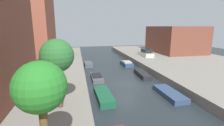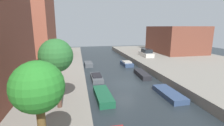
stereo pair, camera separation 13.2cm
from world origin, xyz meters
name	(u,v)px [view 2 (the right image)]	position (x,y,z in m)	size (l,w,h in m)	color
ground_plane	(125,84)	(0.00, 0.00, 0.00)	(84.00, 84.00, 0.00)	#232B30
quay_right	(223,74)	(15.00, 0.00, 0.50)	(20.00, 64.00, 1.00)	gray
apartment_tower_far	(24,2)	(-16.00, 18.91, 12.19)	(10.00, 13.12, 22.37)	brown
low_block_right	(175,39)	(18.00, 17.56, 4.15)	(10.00, 12.84, 6.30)	brown
street_tree_1	(38,89)	(-7.36, -12.70, 4.83)	(2.08, 2.08, 4.96)	brown
street_tree_2	(56,56)	(-7.36, -6.71, 5.06)	(2.50, 2.50, 5.38)	brown
parked_car	(146,53)	(8.59, 13.28, 1.66)	(1.98, 4.73, 1.58)	beige
moored_boat_left_2	(103,96)	(-3.45, -3.83, 0.33)	(1.62, 4.54, 0.67)	#195638
moored_boat_left_3	(97,77)	(-3.38, 2.55, 0.32)	(1.49, 4.01, 0.73)	#4C5156
moored_boat_left_4	(88,64)	(-3.94, 10.91, 0.35)	(1.45, 3.18, 0.70)	#4C5156
moored_boat_right_2	(169,94)	(3.50, -4.61, 0.27)	(1.71, 4.47, 0.54)	#33476B
moored_boat_right_3	(142,74)	(3.40, 2.65, 0.33)	(1.47, 4.50, 0.66)	#232328
moored_boat_right_4	(127,64)	(3.17, 9.71, 0.38)	(1.77, 3.42, 0.87)	#33476B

